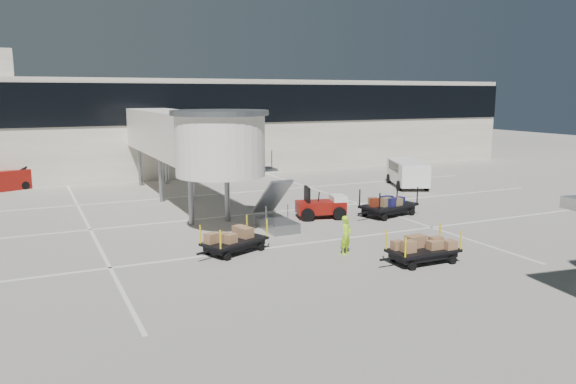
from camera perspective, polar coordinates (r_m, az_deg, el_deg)
name	(u,v)px	position (r m, az deg, el deg)	size (l,w,h in m)	color
ground	(353,251)	(24.92, 6.58, -5.97)	(140.00, 140.00, 0.00)	#B3ABA0
lane_markings	(258,212)	(32.73, -3.05, -2.05)	(40.00, 30.00, 0.02)	white
terminal	(174,124)	(51.83, -11.48, 6.77)	(64.00, 12.11, 15.20)	white
jet_bridge	(187,137)	(33.83, -10.23, 5.52)	(5.70, 20.40, 6.03)	white
baggage_tug	(322,206)	(31.17, 3.48, -1.47)	(2.94, 2.29, 1.77)	maroon
suitcase_cart	(388,206)	(32.11, 10.13, -1.38)	(4.14, 2.36, 1.59)	black
box_cart_near	(420,250)	(23.55, 13.31, -5.72)	(3.53, 1.45, 1.38)	black
box_cart_far	(235,241)	(24.52, -5.42, -5.01)	(3.51, 2.41, 1.37)	black
ground_worker	(346,235)	(24.20, 5.93, -4.38)	(0.61, 0.40, 1.69)	#A5E918
minivan	(407,171)	(42.51, 12.00, 2.08)	(3.83, 5.42, 1.91)	white
belt_loader	(2,181)	(44.78, -27.06, 1.04)	(4.15, 2.83, 1.88)	maroon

